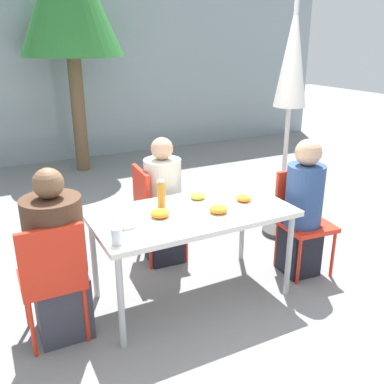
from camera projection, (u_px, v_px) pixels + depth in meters
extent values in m
plane|color=gray|center=(192.00, 295.00, 3.41)|extent=(24.00, 24.00, 0.00)
cube|color=#89999E|center=(59.00, 66.00, 6.75)|extent=(10.00, 0.20, 3.00)
cube|color=silver|center=(192.00, 214.00, 3.17)|extent=(1.47, 0.77, 0.04)
cylinder|color=#B7B7B7|center=(121.00, 302.00, 2.73)|extent=(0.04, 0.04, 0.68)
cylinder|color=#B7B7B7|center=(289.00, 256.00, 3.31)|extent=(0.04, 0.04, 0.68)
cylinder|color=#B7B7B7|center=(94.00, 258.00, 3.27)|extent=(0.04, 0.04, 0.68)
cylinder|color=#B7B7B7|center=(242.00, 225.00, 3.85)|extent=(0.04, 0.04, 0.68)
cube|color=red|center=(52.00, 279.00, 2.82)|extent=(0.40, 0.40, 0.04)
cube|color=red|center=(53.00, 260.00, 2.59)|extent=(0.40, 0.04, 0.42)
cylinder|color=red|center=(26.00, 301.00, 2.97)|extent=(0.03, 0.03, 0.41)
cylinder|color=red|center=(75.00, 289.00, 3.11)|extent=(0.03, 0.03, 0.41)
cylinder|color=red|center=(33.00, 329.00, 2.68)|extent=(0.03, 0.03, 0.41)
cylinder|color=red|center=(86.00, 314.00, 2.83)|extent=(0.03, 0.03, 0.41)
cube|color=#383842|center=(63.00, 303.00, 2.91)|extent=(0.34, 0.34, 0.45)
cylinder|color=#472D1E|center=(55.00, 237.00, 2.74)|extent=(0.38, 0.38, 0.54)
sphere|color=brown|center=(48.00, 183.00, 2.62)|extent=(0.19, 0.19, 0.19)
cube|color=red|center=(306.00, 225.00, 3.62)|extent=(0.44, 0.44, 0.04)
cube|color=red|center=(296.00, 193.00, 3.70)|extent=(0.40, 0.07, 0.42)
cylinder|color=red|center=(333.00, 254.00, 3.61)|extent=(0.03, 0.03, 0.41)
cylinder|color=red|center=(299.00, 262.00, 3.49)|extent=(0.03, 0.03, 0.41)
cylinder|color=red|center=(308.00, 238.00, 3.90)|extent=(0.03, 0.03, 0.41)
cylinder|color=red|center=(276.00, 244.00, 3.79)|extent=(0.03, 0.03, 0.41)
cube|color=black|center=(299.00, 248.00, 3.67)|extent=(0.30, 0.30, 0.45)
cylinder|color=navy|center=(304.00, 195.00, 3.51)|extent=(0.31, 0.31, 0.51)
sphere|color=tan|center=(308.00, 152.00, 3.38)|extent=(0.21, 0.21, 0.21)
cube|color=red|center=(162.00, 214.00, 3.85)|extent=(0.43, 0.43, 0.04)
cube|color=red|center=(141.00, 193.00, 3.70)|extent=(0.06, 0.40, 0.42)
cylinder|color=red|center=(173.00, 227.00, 4.14)|extent=(0.03, 0.03, 0.41)
cylinder|color=red|center=(186.00, 241.00, 3.84)|extent=(0.03, 0.03, 0.41)
cylinder|color=red|center=(139.00, 233.00, 4.01)|extent=(0.03, 0.03, 0.41)
cylinder|color=red|center=(150.00, 248.00, 3.72)|extent=(0.03, 0.03, 0.41)
cube|color=black|center=(164.00, 237.00, 3.88)|extent=(0.31, 0.31, 0.45)
cylinder|color=beige|center=(163.00, 187.00, 3.71)|extent=(0.32, 0.32, 0.50)
sphere|color=tan|center=(162.00, 149.00, 3.60)|extent=(0.19, 0.19, 0.19)
cylinder|color=#333333|center=(279.00, 231.00, 4.47)|extent=(0.36, 0.36, 0.05)
cylinder|color=#BCBCBC|center=(287.00, 127.00, 4.09)|extent=(0.04, 0.04, 2.25)
cone|color=silver|center=(293.00, 55.00, 3.87)|extent=(0.30, 0.30, 0.93)
cylinder|color=white|center=(218.00, 214.00, 3.10)|extent=(0.25, 0.25, 0.01)
ellipsoid|color=orange|center=(218.00, 209.00, 3.08)|extent=(0.14, 0.14, 0.05)
cylinder|color=white|center=(198.00, 200.00, 3.36)|extent=(0.22, 0.22, 0.01)
ellipsoid|color=gold|center=(198.00, 196.00, 3.35)|extent=(0.12, 0.12, 0.05)
cylinder|color=white|center=(160.00, 218.00, 3.02)|extent=(0.25, 0.25, 0.01)
ellipsoid|color=orange|center=(160.00, 213.00, 3.01)|extent=(0.14, 0.14, 0.05)
cylinder|color=white|center=(244.00, 202.00, 3.32)|extent=(0.22, 0.22, 0.01)
ellipsoid|color=orange|center=(244.00, 198.00, 3.31)|extent=(0.12, 0.12, 0.05)
cylinder|color=#B7751E|center=(161.00, 196.00, 3.16)|extent=(0.06, 0.06, 0.21)
cylinder|color=white|center=(161.00, 181.00, 3.13)|extent=(0.04, 0.04, 0.02)
cylinder|color=silver|center=(117.00, 236.00, 2.64)|extent=(0.07, 0.07, 0.11)
cylinder|color=white|center=(124.00, 221.00, 2.91)|extent=(0.18, 0.18, 0.06)
cylinder|color=brown|center=(79.00, 115.00, 6.35)|extent=(0.20, 0.20, 1.68)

